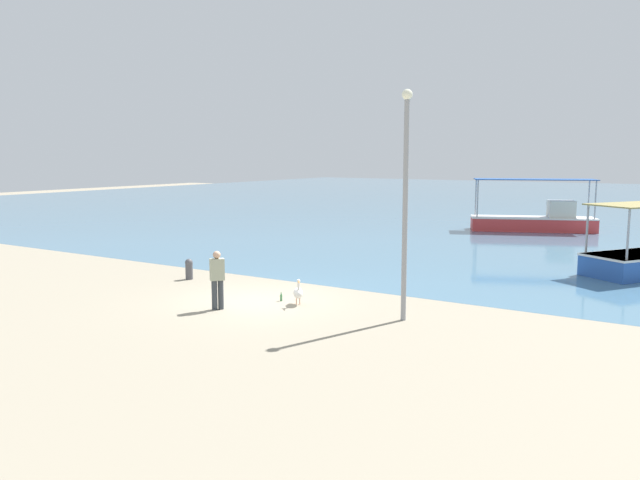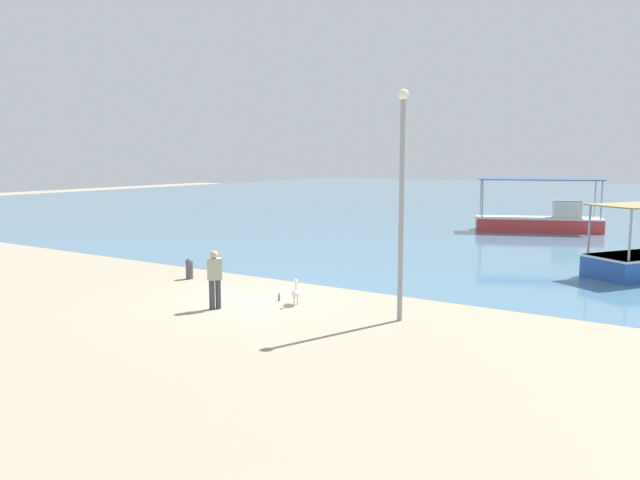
{
  "view_description": "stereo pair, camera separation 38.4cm",
  "coord_description": "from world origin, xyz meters",
  "px_view_note": "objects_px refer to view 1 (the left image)",
  "views": [
    {
      "loc": [
        11.4,
        -14.55,
        4.36
      ],
      "look_at": [
        -0.36,
        4.16,
        1.36
      ],
      "focal_mm": 35.0,
      "sensor_mm": 36.0,
      "label": 1
    },
    {
      "loc": [
        11.72,
        -14.35,
        4.36
      ],
      "look_at": [
        -0.36,
        4.16,
        1.36
      ],
      "focal_mm": 35.0,
      "sensor_mm": 36.0,
      "label": 2
    }
  ],
  "objects_px": {
    "fisherman_standing": "(217,278)",
    "mooring_bollard": "(189,268)",
    "pelican": "(298,292)",
    "glass_bottle": "(281,297)",
    "fishing_boat_outer": "(536,219)",
    "lamp_post": "(405,193)"
  },
  "relations": [
    {
      "from": "fisherman_standing",
      "to": "mooring_bollard",
      "type": "bearing_deg",
      "value": 143.72
    },
    {
      "from": "mooring_bollard",
      "to": "pelican",
      "type": "bearing_deg",
      "value": -11.55
    },
    {
      "from": "fisherman_standing",
      "to": "glass_bottle",
      "type": "relative_size",
      "value": 6.26
    },
    {
      "from": "pelican",
      "to": "fisherman_standing",
      "type": "bearing_deg",
      "value": -134.44
    },
    {
      "from": "fisherman_standing",
      "to": "glass_bottle",
      "type": "xyz_separation_m",
      "value": [
        0.93,
        1.8,
        -0.8
      ]
    },
    {
      "from": "mooring_bollard",
      "to": "fishing_boat_outer",
      "type": "bearing_deg",
      "value": 71.89
    },
    {
      "from": "fishing_boat_outer",
      "to": "mooring_bollard",
      "type": "bearing_deg",
      "value": -108.11
    },
    {
      "from": "pelican",
      "to": "lamp_post",
      "type": "distance_m",
      "value": 4.5
    },
    {
      "from": "lamp_post",
      "to": "fisherman_standing",
      "type": "xyz_separation_m",
      "value": [
        -4.98,
        -1.75,
        -2.48
      ]
    },
    {
      "from": "fishing_boat_outer",
      "to": "glass_bottle",
      "type": "bearing_deg",
      "value": -95.78
    },
    {
      "from": "pelican",
      "to": "glass_bottle",
      "type": "bearing_deg",
      "value": 169.41
    },
    {
      "from": "lamp_post",
      "to": "glass_bottle",
      "type": "height_order",
      "value": "lamp_post"
    },
    {
      "from": "fisherman_standing",
      "to": "glass_bottle",
      "type": "distance_m",
      "value": 2.18
    },
    {
      "from": "fishing_boat_outer",
      "to": "pelican",
      "type": "height_order",
      "value": "fishing_boat_outer"
    },
    {
      "from": "fishing_boat_outer",
      "to": "pelican",
      "type": "bearing_deg",
      "value": -93.94
    },
    {
      "from": "lamp_post",
      "to": "mooring_bollard",
      "type": "bearing_deg",
      "value": 173.27
    },
    {
      "from": "fishing_boat_outer",
      "to": "pelican",
      "type": "xyz_separation_m",
      "value": [
        -1.55,
        -22.43,
        -0.3
      ]
    },
    {
      "from": "pelican",
      "to": "glass_bottle",
      "type": "height_order",
      "value": "pelican"
    },
    {
      "from": "fisherman_standing",
      "to": "glass_bottle",
      "type": "bearing_deg",
      "value": 62.79
    },
    {
      "from": "lamp_post",
      "to": "fishing_boat_outer",
      "type": "bearing_deg",
      "value": 94.59
    },
    {
      "from": "mooring_bollard",
      "to": "fisherman_standing",
      "type": "height_order",
      "value": "fisherman_standing"
    },
    {
      "from": "mooring_bollard",
      "to": "glass_bottle",
      "type": "relative_size",
      "value": 2.74
    }
  ]
}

